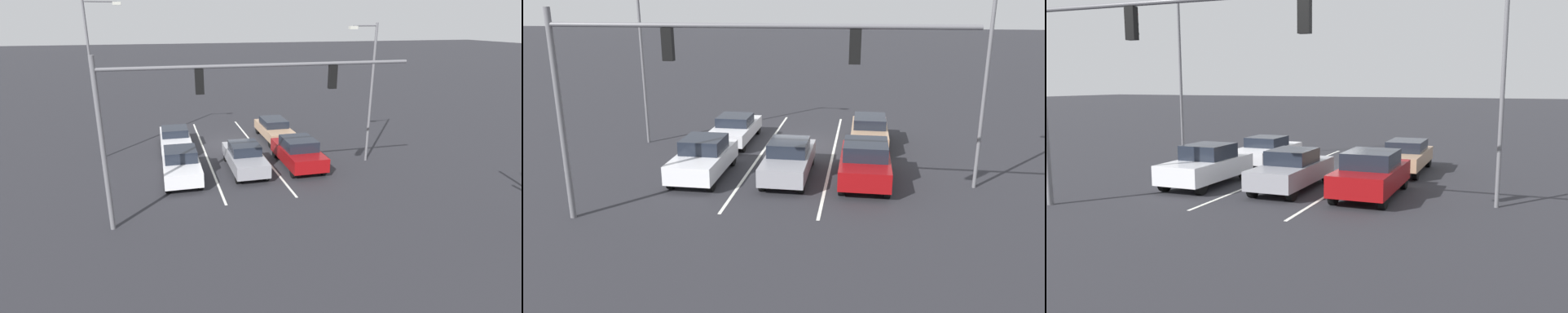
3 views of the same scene
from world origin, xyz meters
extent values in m
plane|color=#28282D|center=(0.00, 0.00, 0.00)|extent=(240.00, 240.00, 0.00)
cube|color=silver|center=(-1.68, 1.68, 0.01)|extent=(0.12, 15.35, 0.01)
cube|color=silver|center=(1.68, 1.68, 0.01)|extent=(0.12, 15.35, 0.01)
cube|color=maroon|center=(-3.17, 5.18, 0.70)|extent=(1.94, 4.58, 0.74)
cube|color=black|center=(-3.17, 5.23, 1.35)|extent=(1.71, 2.11, 0.57)
cube|color=red|center=(-3.85, 2.93, 0.88)|extent=(0.24, 0.06, 0.12)
cube|color=red|center=(-2.49, 2.93, 0.88)|extent=(0.24, 0.06, 0.12)
cylinder|color=black|center=(-4.01, 6.89, 0.33)|extent=(0.22, 0.66, 0.66)
cylinder|color=black|center=(-2.33, 6.89, 0.33)|extent=(0.22, 0.66, 0.66)
cylinder|color=black|center=(-4.01, 3.47, 0.33)|extent=(0.22, 0.66, 0.66)
cylinder|color=black|center=(-2.33, 3.47, 0.33)|extent=(0.22, 0.66, 0.66)
cube|color=gray|center=(-0.08, 5.14, 0.66)|extent=(1.76, 4.70, 0.69)
cube|color=black|center=(-0.08, 5.11, 1.27)|extent=(1.54, 1.84, 0.53)
cube|color=red|center=(-0.70, 2.83, 0.83)|extent=(0.24, 0.06, 0.12)
cube|color=red|center=(0.53, 2.83, 0.83)|extent=(0.24, 0.06, 0.12)
cylinder|color=black|center=(-0.83, 6.92, 0.32)|extent=(0.22, 0.63, 0.63)
cylinder|color=black|center=(0.66, 6.92, 0.32)|extent=(0.22, 0.63, 0.63)
cylinder|color=black|center=(-0.83, 3.35, 0.32)|extent=(0.22, 0.63, 0.63)
cylinder|color=black|center=(0.66, 3.35, 0.32)|extent=(0.22, 0.63, 0.63)
cube|color=silver|center=(3.39, 5.63, 0.68)|extent=(1.85, 4.34, 0.73)
cube|color=black|center=(3.39, 5.45, 1.33)|extent=(1.63, 1.80, 0.57)
cube|color=red|center=(2.74, 3.50, 0.86)|extent=(0.24, 0.06, 0.12)
cube|color=red|center=(4.04, 3.50, 0.86)|extent=(0.24, 0.06, 0.12)
cylinder|color=black|center=(2.60, 7.24, 0.31)|extent=(0.22, 0.62, 0.62)
cylinder|color=black|center=(4.19, 7.24, 0.31)|extent=(0.22, 0.62, 0.62)
cylinder|color=black|center=(2.60, 4.03, 0.31)|extent=(0.22, 0.62, 0.62)
cylinder|color=black|center=(4.19, 4.03, 0.31)|extent=(0.22, 0.62, 0.62)
cube|color=silver|center=(3.42, 0.15, 0.62)|extent=(1.83, 4.68, 0.60)
cube|color=black|center=(3.42, 0.18, 1.16)|extent=(1.61, 1.78, 0.47)
cube|color=red|center=(2.78, -2.15, 0.77)|extent=(0.24, 0.06, 0.12)
cube|color=red|center=(4.06, -2.15, 0.77)|extent=(0.24, 0.06, 0.12)
cylinder|color=black|center=(2.64, 1.92, 0.32)|extent=(0.22, 0.64, 0.64)
cylinder|color=black|center=(4.20, 1.92, 0.32)|extent=(0.22, 0.64, 0.64)
cylinder|color=black|center=(2.64, -1.62, 0.32)|extent=(0.22, 0.64, 0.64)
cylinder|color=black|center=(4.20, -1.62, 0.32)|extent=(0.22, 0.64, 0.64)
cube|color=tan|center=(-3.36, -0.28, 0.65)|extent=(1.76, 4.75, 0.60)
cube|color=black|center=(-3.36, -0.51, 1.19)|extent=(1.55, 2.23, 0.48)
cube|color=red|center=(-3.98, -2.61, 0.80)|extent=(0.24, 0.06, 0.12)
cube|color=red|center=(-2.75, -2.61, 0.80)|extent=(0.24, 0.06, 0.12)
cylinder|color=black|center=(-4.11, 1.49, 0.36)|extent=(0.22, 0.71, 0.71)
cylinder|color=black|center=(-2.61, 1.49, 0.36)|extent=(0.22, 0.71, 0.71)
cylinder|color=black|center=(-4.11, -2.05, 0.36)|extent=(0.22, 0.71, 0.71)
cylinder|color=black|center=(-2.61, -2.05, 0.36)|extent=(0.22, 0.71, 0.71)
cube|color=black|center=(-2.70, 10.35, 5.73)|extent=(0.32, 0.22, 0.95)
sphere|color=red|center=(-2.70, 10.19, 6.01)|extent=(0.20, 0.20, 0.20)
sphere|color=#4C420C|center=(-2.70, 10.19, 5.73)|extent=(0.20, 0.20, 0.20)
sphere|color=#0A3814|center=(-2.70, 10.19, 5.44)|extent=(0.20, 0.20, 0.20)
cube|color=black|center=(2.73, 10.35, 5.73)|extent=(0.32, 0.22, 0.95)
sphere|color=red|center=(2.73, 10.19, 6.01)|extent=(0.20, 0.20, 0.20)
sphere|color=#4C420C|center=(2.73, 10.19, 5.73)|extent=(0.20, 0.20, 0.20)
sphere|color=#0A3814|center=(2.73, 10.19, 5.44)|extent=(0.20, 0.20, 0.20)
cylinder|color=slate|center=(7.82, 0.94, 4.51)|extent=(0.14, 0.14, 9.03)
cylinder|color=slate|center=(-7.39, 5.29, 3.90)|extent=(0.14, 0.14, 7.79)
camera|label=1|loc=(4.29, 25.86, 7.97)|focal=28.00mm
camera|label=2|loc=(-2.98, 24.76, 6.91)|focal=35.00mm
camera|label=3|loc=(-7.61, 22.54, 4.02)|focal=35.00mm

